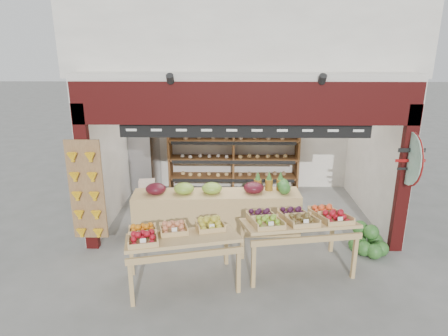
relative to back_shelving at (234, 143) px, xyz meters
The scene contains 11 objects.
ground 2.30m from the back_shelving, 85.16° to the right, with size 60.00×60.00×0.00m, color #62625E.
shop_structure 2.71m from the back_shelving, 62.76° to the right, with size 6.36×5.12×5.40m.
banana_board 4.03m from the back_shelving, 129.56° to the right, with size 0.60×0.15×1.80m.
gift_sign 4.27m from the back_shelving, 46.56° to the right, with size 0.04×0.93×0.92m.
back_shelving is the anchor object (origin of this frame).
refrigerator 2.27m from the back_shelving, behind, with size 0.65×0.65×1.66m, color #ACAEB2.
cardboard_stack 2.26m from the back_shelving, 150.10° to the right, with size 0.99×0.72×0.63m.
mid_counter 2.45m from the back_shelving, 98.74° to the right, with size 3.26×0.78×1.03m.
display_table_left 4.19m from the back_shelving, 102.86° to the right, with size 1.84×1.29×1.06m.
display_table_right 3.78m from the back_shelving, 74.44° to the right, with size 1.88×1.25×1.10m.
watermelon_pile 4.02m from the back_shelving, 52.28° to the right, with size 0.67×0.69×0.52m.
Camera 1 is at (-0.24, -7.56, 3.62)m, focal length 32.00 mm.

